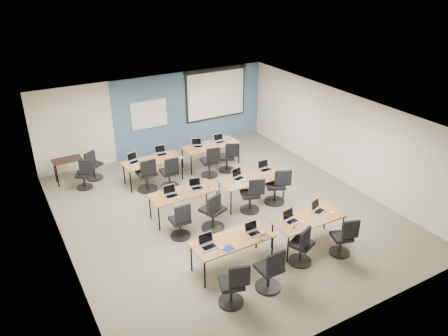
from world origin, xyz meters
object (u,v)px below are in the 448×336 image
laptop_4 (171,193)px  task_chair_7 (277,189)px  training_table_back_left (153,161)px  laptop_0 (208,243)px  laptop_1 (253,230)px  utility_table (67,163)px  task_chair_4 (181,224)px  task_chair_5 (213,215)px  laptop_10 (198,144)px  laptop_9 (161,152)px  task_chair_3 (343,240)px  laptop_5 (196,186)px  whiteboard (149,114)px  laptop_8 (133,160)px  task_chair_8 (147,177)px  laptop_11 (220,140)px  training_table_front_left (232,241)px  laptop_7 (265,167)px  training_table_mid_right (252,179)px  task_chair_10 (210,164)px  laptop_6 (238,176)px  task_chair_11 (228,159)px  projector_screen (216,91)px  task_chair_1 (270,273)px  spare_chair_b (85,177)px  laptop_2 (290,218)px  task_chair_6 (252,198)px  spare_chair_a (93,167)px  task_chair_2 (302,248)px  task_chair_0 (233,288)px  laptop_3 (318,208)px  training_table_mid_left (183,193)px  training_table_front_right (309,220)px  training_table_back_right (211,146)px

laptop_4 → task_chair_7: (2.86, -0.61, -0.36)m
training_table_back_left → laptop_0: (-0.55, -4.56, 0.11)m
laptop_1 → utility_table: (-2.73, 5.87, -0.14)m
utility_table → task_chair_4: bearing=-69.9°
task_chair_5 → laptop_10: (1.28, 3.39, 0.35)m
laptop_9 → laptop_4: bearing=-104.0°
task_chair_3 → laptop_9: bearing=127.8°
training_table_back_left → task_chair_3: task_chair_3 is taller
laptop_4 → laptop_5: size_ratio=1.06×
whiteboard → laptop_8: size_ratio=3.70×
task_chair_8 → laptop_11: task_chair_8 is taller
training_table_front_left → utility_table: size_ratio=2.12×
laptop_10 → laptop_7: bearing=-51.2°
laptop_4 → task_chair_8: size_ratio=0.33×
training_table_mid_right → task_chair_10: bearing=100.1°
training_table_back_left → laptop_6: laptop_6 is taller
training_table_front_left → laptop_0: bearing=173.9°
task_chair_10 → task_chair_11: task_chair_10 is taller
training_table_front_left → laptop_7: size_ratio=5.20×
projector_screen → utility_table: 5.57m
task_chair_1 → spare_chair_b: 6.59m
training_table_back_left → task_chair_8: bearing=-132.1°
laptop_2 → task_chair_4: 2.60m
laptop_1 → laptop_4: 2.56m
task_chair_1 → laptop_5: task_chair_1 is taller
training_table_mid_right → laptop_0: laptop_0 is taller
task_chair_6 → task_chair_5: bearing=-149.5°
laptop_11 → spare_chair_b: bearing=-179.3°
laptop_7 → task_chair_8: task_chair_8 is taller
task_chair_4 → spare_chair_a: (-1.03, 4.12, -0.00)m
whiteboard → utility_table: whiteboard is taller
training_table_front_left → whiteboard: bearing=83.4°
training_table_mid_right → task_chair_2: task_chair_2 is taller
task_chair_0 → spare_chair_a: (-0.98, 6.67, -0.01)m
training_table_front_left → training_table_mid_right: (1.92, 2.19, 0.00)m
laptop_3 → laptop_10: size_ratio=1.00×
task_chair_2 → laptop_9: bearing=76.8°
laptop_9 → laptop_2: bearing=-73.8°
task_chair_3 → task_chair_10: 5.02m
spare_chair_b → laptop_10: bearing=17.2°
projector_screen → task_chair_3: (-0.76, -7.36, -1.49)m
projector_screen → training_table_mid_left: size_ratio=1.37×
laptop_7 → laptop_10: size_ratio=1.05×
whiteboard → laptop_9: whiteboard is taller
training_table_mid_left → training_table_front_right: bearing=-53.9°
task_chair_5 → laptop_4: bearing=108.1°
training_table_back_right → laptop_2: bearing=-99.3°
task_chair_5 → spare_chair_a: size_ratio=1.08×
laptop_10 → task_chair_10: bearing=-68.4°
whiteboard → training_table_back_left: whiteboard is taller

